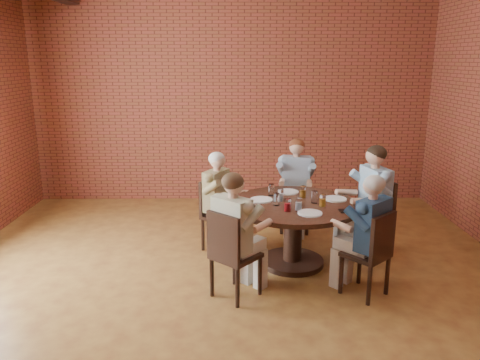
{
  "coord_description": "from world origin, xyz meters",
  "views": [
    {
      "loc": [
        0.04,
        -4.23,
        2.32
      ],
      "look_at": [
        0.1,
        1.0,
        0.97
      ],
      "focal_mm": 35.0,
      "sensor_mm": 36.0,
      "label": 1
    }
  ],
  "objects_px": {
    "chair_b": "(295,195)",
    "chair_c": "(215,211)",
    "chair_d": "(230,252)",
    "dining_table": "(293,221)",
    "diner_a": "(370,202)",
    "diner_c": "(220,202)",
    "diner_b": "(296,186)",
    "chair_a": "(375,215)",
    "diner_e": "(367,236)",
    "smartphone": "(342,211)",
    "diner_d": "(236,236)",
    "chair_e": "(373,251)"
  },
  "relations": [
    {
      "from": "chair_b",
      "to": "chair_c",
      "type": "xyz_separation_m",
      "value": [
        -1.09,
        -0.68,
        -0.01
      ]
    },
    {
      "from": "chair_d",
      "to": "chair_b",
      "type": "bearing_deg",
      "value": -72.36
    },
    {
      "from": "dining_table",
      "to": "chair_d",
      "type": "distance_m",
      "value": 1.07
    },
    {
      "from": "diner_a",
      "to": "diner_c",
      "type": "relative_size",
      "value": 1.1
    },
    {
      "from": "dining_table",
      "to": "diner_b",
      "type": "xyz_separation_m",
      "value": [
        0.17,
        1.12,
        0.11
      ]
    },
    {
      "from": "chair_b",
      "to": "diner_a",
      "type": "bearing_deg",
      "value": -43.61
    },
    {
      "from": "chair_a",
      "to": "diner_e",
      "type": "xyz_separation_m",
      "value": [
        -0.38,
        -0.97,
        0.11
      ]
    },
    {
      "from": "chair_b",
      "to": "smartphone",
      "type": "height_order",
      "value": "chair_b"
    },
    {
      "from": "chair_b",
      "to": "smartphone",
      "type": "bearing_deg",
      "value": -70.14
    },
    {
      "from": "chair_c",
      "to": "diner_c",
      "type": "distance_m",
      "value": 0.15
    },
    {
      "from": "chair_a",
      "to": "chair_b",
      "type": "relative_size",
      "value": 1.05
    },
    {
      "from": "diner_b",
      "to": "diner_e",
      "type": "distance_m",
      "value": 1.9
    },
    {
      "from": "diner_b",
      "to": "diner_c",
      "type": "relative_size",
      "value": 1.04
    },
    {
      "from": "chair_a",
      "to": "diner_c",
      "type": "distance_m",
      "value": 1.89
    },
    {
      "from": "smartphone",
      "to": "diner_e",
      "type": "bearing_deg",
      "value": -71.04
    },
    {
      "from": "diner_d",
      "to": "diner_e",
      "type": "bearing_deg",
      "value": -137.48
    },
    {
      "from": "chair_c",
      "to": "smartphone",
      "type": "xyz_separation_m",
      "value": [
        1.4,
        -0.83,
        0.27
      ]
    },
    {
      "from": "chair_a",
      "to": "diner_d",
      "type": "distance_m",
      "value": 1.95
    },
    {
      "from": "diner_b",
      "to": "chair_d",
      "type": "bearing_deg",
      "value": -106.13
    },
    {
      "from": "diner_c",
      "to": "smartphone",
      "type": "distance_m",
      "value": 1.56
    },
    {
      "from": "diner_a",
      "to": "chair_d",
      "type": "xyz_separation_m",
      "value": [
        -1.64,
        -1.03,
        -0.18
      ]
    },
    {
      "from": "dining_table",
      "to": "smartphone",
      "type": "xyz_separation_m",
      "value": [
        0.48,
        -0.31,
        0.23
      ]
    },
    {
      "from": "dining_table",
      "to": "chair_a",
      "type": "bearing_deg",
      "value": 13.82
    },
    {
      "from": "chair_a",
      "to": "chair_c",
      "type": "xyz_separation_m",
      "value": [
        -1.93,
        0.27,
        -0.03
      ]
    },
    {
      "from": "dining_table",
      "to": "diner_b",
      "type": "bearing_deg",
      "value": 81.54
    },
    {
      "from": "chair_d",
      "to": "chair_e",
      "type": "bearing_deg",
      "value": -137.4
    },
    {
      "from": "diner_e",
      "to": "diner_b",
      "type": "bearing_deg",
      "value": -117.19
    },
    {
      "from": "diner_b",
      "to": "diner_c",
      "type": "distance_m",
      "value": 1.2
    },
    {
      "from": "diner_c",
      "to": "chair_e",
      "type": "bearing_deg",
      "value": -99.73
    },
    {
      "from": "chair_a",
      "to": "diner_c",
      "type": "xyz_separation_m",
      "value": [
        -1.87,
        0.23,
        0.1
      ]
    },
    {
      "from": "dining_table",
      "to": "diner_d",
      "type": "xyz_separation_m",
      "value": [
        -0.66,
        -0.74,
        0.11
      ]
    },
    {
      "from": "diner_b",
      "to": "chair_c",
      "type": "xyz_separation_m",
      "value": [
        -1.08,
        -0.6,
        -0.16
      ]
    },
    {
      "from": "diner_c",
      "to": "smartphone",
      "type": "height_order",
      "value": "diner_c"
    },
    {
      "from": "diner_e",
      "to": "dining_table",
      "type": "bearing_deg",
      "value": -90.0
    },
    {
      "from": "chair_c",
      "to": "smartphone",
      "type": "height_order",
      "value": "chair_c"
    },
    {
      "from": "dining_table",
      "to": "diner_a",
      "type": "xyz_separation_m",
      "value": [
        0.93,
        0.23,
        0.15
      ]
    },
    {
      "from": "diner_a",
      "to": "chair_c",
      "type": "relative_size",
      "value": 1.54
    },
    {
      "from": "diner_a",
      "to": "diner_d",
      "type": "bearing_deg",
      "value": -72.44
    },
    {
      "from": "dining_table",
      "to": "chair_c",
      "type": "distance_m",
      "value": 1.05
    },
    {
      "from": "chair_c",
      "to": "diner_d",
      "type": "distance_m",
      "value": 1.29
    },
    {
      "from": "dining_table",
      "to": "diner_c",
      "type": "height_order",
      "value": "diner_c"
    },
    {
      "from": "diner_c",
      "to": "chair_e",
      "type": "distance_m",
      "value": 2.0
    },
    {
      "from": "diner_a",
      "to": "diner_e",
      "type": "xyz_separation_m",
      "value": [
        -0.29,
        -0.95,
        -0.05
      ]
    },
    {
      "from": "chair_a",
      "to": "chair_d",
      "type": "relative_size",
      "value": 1.04
    },
    {
      "from": "chair_d",
      "to": "diner_e",
      "type": "xyz_separation_m",
      "value": [
        1.35,
        0.08,
        0.13
      ]
    },
    {
      "from": "diner_d",
      "to": "chair_e",
      "type": "relative_size",
      "value": 1.44
    },
    {
      "from": "dining_table",
      "to": "chair_e",
      "type": "relative_size",
      "value": 1.64
    },
    {
      "from": "diner_d",
      "to": "smartphone",
      "type": "bearing_deg",
      "value": -117.83
    },
    {
      "from": "chair_a",
      "to": "diner_d",
      "type": "xyz_separation_m",
      "value": [
        -1.68,
        -0.99,
        0.13
      ]
    },
    {
      "from": "dining_table",
      "to": "diner_e",
      "type": "distance_m",
      "value": 0.97
    }
  ]
}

